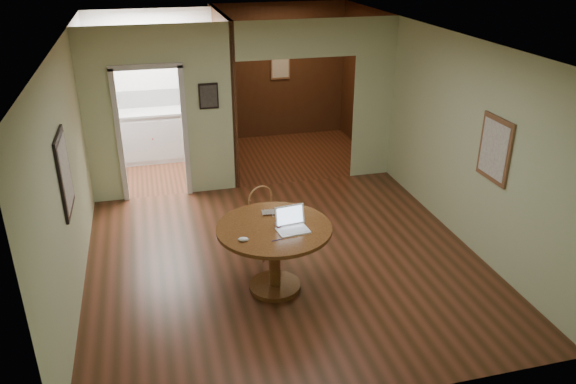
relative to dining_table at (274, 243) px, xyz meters
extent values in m
plane|color=#402512|center=(0.27, 0.53, -0.61)|extent=(5.00, 5.00, 0.00)
plane|color=white|center=(0.27, 0.53, 2.09)|extent=(5.00, 5.00, 0.00)
plane|color=beige|center=(0.27, -1.97, 0.74)|extent=(5.00, 0.00, 5.00)
plane|color=beige|center=(-2.23, 0.53, 0.74)|extent=(0.00, 5.00, 5.00)
plane|color=beige|center=(2.77, 0.53, 0.74)|extent=(0.00, 5.00, 5.00)
cube|color=beige|center=(-1.98, 3.03, 0.74)|extent=(0.50, 2.70, 0.04)
cube|color=beige|center=(-0.33, 3.03, 0.74)|extent=(0.80, 2.70, 0.04)
cube|color=beige|center=(2.42, 3.03, 0.74)|extent=(0.70, 2.70, 0.04)
plane|color=white|center=(-1.08, 5.03, 0.74)|extent=(2.70, 0.00, 2.70)
plane|color=#35190F|center=(1.42, 5.53, 0.74)|extent=(2.70, 0.00, 2.70)
cube|color=#35190F|center=(0.07, 4.28, 0.74)|extent=(0.08, 2.50, 2.70)
cube|color=black|center=(-2.21, 0.53, 0.89)|extent=(0.03, 0.70, 0.90)
cube|color=brown|center=(2.75, 0.03, 0.89)|extent=(0.03, 0.60, 0.80)
cube|color=black|center=(-0.33, 3.01, 0.99)|extent=(0.30, 0.03, 0.40)
cube|color=white|center=(1.42, 5.51, 0.84)|extent=(0.40, 0.03, 0.50)
cube|color=white|center=(-1.08, 5.02, 0.49)|extent=(2.00, 0.02, 0.32)
cylinder|color=brown|center=(0.00, 0.00, -0.59)|extent=(0.62, 0.62, 0.06)
cylinder|color=brown|center=(0.00, 0.00, -0.21)|extent=(0.13, 0.13, 0.72)
cylinder|color=brown|center=(0.00, 0.00, 0.19)|extent=(1.33, 1.33, 0.04)
cylinder|color=#A06638|center=(0.08, 0.81, -0.19)|extent=(0.49, 0.49, 0.03)
cylinder|color=#A06638|center=(-0.01, 0.63, -0.40)|extent=(0.03, 0.03, 0.42)
cylinder|color=#A06638|center=(0.26, 0.71, -0.40)|extent=(0.03, 0.03, 0.42)
cylinder|color=#A06638|center=(-0.09, 0.90, -0.40)|extent=(0.03, 0.03, 0.42)
cylinder|color=#A06638|center=(0.17, 0.98, -0.40)|extent=(0.03, 0.03, 0.42)
cylinder|color=#A06638|center=(-0.11, 0.89, -0.02)|extent=(0.02, 0.02, 0.34)
cylinder|color=#A06638|center=(0.19, 0.99, -0.02)|extent=(0.02, 0.02, 0.34)
torus|color=#A06638|center=(0.04, 0.95, 0.13)|extent=(0.35, 0.13, 0.36)
cube|color=white|center=(0.18, -0.16, 0.22)|extent=(0.37, 0.28, 0.02)
cube|color=silver|center=(0.18, -0.19, 0.23)|extent=(0.31, 0.16, 0.00)
cube|color=white|center=(0.18, -0.01, 0.35)|extent=(0.35, 0.10, 0.23)
cube|color=#8291A5|center=(0.18, -0.02, 0.35)|extent=(0.31, 0.08, 0.19)
imported|color=#BDBCC2|center=(0.09, 0.29, 0.23)|extent=(0.34, 0.23, 0.03)
ellipsoid|color=white|center=(-0.40, -0.24, 0.24)|extent=(0.13, 0.09, 0.05)
cylinder|color=#0D0D5C|center=(-0.04, -0.32, 0.22)|extent=(0.12, 0.03, 0.01)
cube|color=silver|center=(-1.08, 4.73, -0.16)|extent=(2.00, 0.55, 0.90)
cube|color=#BBBBB7|center=(-1.08, 4.73, 0.31)|extent=(2.06, 0.60, 0.04)
sphere|color=#B20C0C|center=(-1.23, 4.44, -0.11)|extent=(0.03, 0.03, 0.03)
sphere|color=#B20C0C|center=(-0.23, 4.44, -0.11)|extent=(0.03, 0.03, 0.03)
ellipsoid|color=#C8BB92|center=(-0.28, 4.73, 0.46)|extent=(0.29, 0.25, 0.27)
camera|label=1|loc=(-1.26, -5.51, 3.22)|focal=35.00mm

